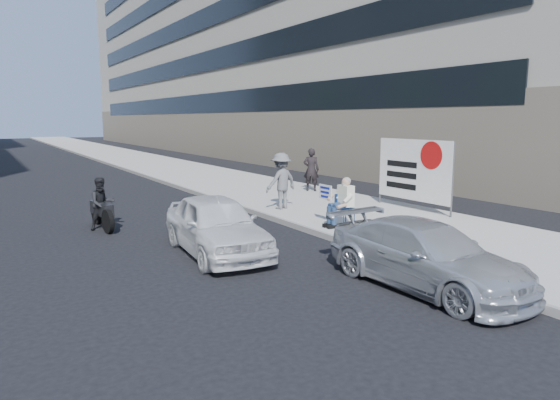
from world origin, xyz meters
TOP-DOWN VIEW (x-y plane):
  - ground at (0.00, 0.00)m, footprint 160.00×160.00m
  - near_sidewalk at (4.00, 20.00)m, footprint 5.00×120.00m
  - near_building at (17.00, 32.00)m, footprint 14.00×70.00m
  - seated_protester at (2.29, 2.32)m, footprint 0.83×1.11m
  - jogger at (2.30, 5.39)m, footprint 1.25×0.86m
  - pedestrian_woman at (5.39, 8.16)m, footprint 0.74×0.71m
  - protest_banner at (5.77, 3.11)m, footprint 0.08×3.06m
  - parked_sedan at (0.80, -2.00)m, footprint 1.77×4.07m
  - white_sedan_near at (-1.46, 2.00)m, footprint 1.89×3.98m
  - motorcycle at (-3.08, 5.93)m, footprint 0.76×2.05m

SIDE VIEW (x-z plane):
  - ground at x=0.00m, z-range 0.00..0.00m
  - near_sidewalk at x=4.00m, z-range 0.00..0.15m
  - parked_sedan at x=0.80m, z-range 0.00..1.16m
  - motorcycle at x=-3.08m, z-range -0.08..1.35m
  - white_sedan_near at x=-1.46m, z-range 0.00..1.31m
  - seated_protester at x=2.29m, z-range 0.22..1.53m
  - pedestrian_woman at x=5.39m, z-range 0.15..1.85m
  - jogger at x=2.30m, z-range 0.15..1.92m
  - protest_banner at x=5.77m, z-range 0.30..2.50m
  - near_building at x=17.00m, z-range 0.00..20.00m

